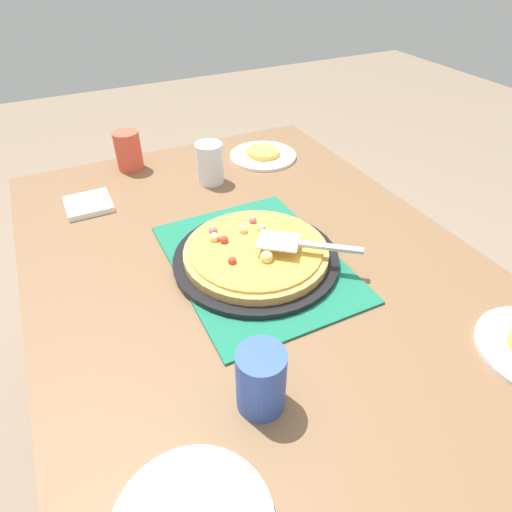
{
  "coord_description": "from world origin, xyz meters",
  "views": [
    {
      "loc": [
        0.71,
        -0.35,
        1.39
      ],
      "look_at": [
        0.0,
        0.0,
        0.77
      ],
      "focal_mm": 30.57,
      "sensor_mm": 36.0,
      "label": 1
    }
  ],
  "objects_px": {
    "pizza_pan": "(256,258)",
    "served_slice_left": "(263,152)",
    "plate_near_left": "(263,156)",
    "cup_near": "(128,151)",
    "napkin_stack": "(88,204)",
    "pizza_server": "(300,244)",
    "cup_corner": "(261,380)",
    "pizza": "(256,251)",
    "cup_far": "(210,163)"
  },
  "relations": [
    {
      "from": "pizza",
      "to": "served_slice_left",
      "type": "relative_size",
      "value": 3.0
    },
    {
      "from": "cup_corner",
      "to": "pizza_pan",
      "type": "bearing_deg",
      "value": 155.04
    },
    {
      "from": "pizza_pan",
      "to": "cup_corner",
      "type": "xyz_separation_m",
      "value": [
        0.33,
        -0.16,
        0.05
      ]
    },
    {
      "from": "cup_far",
      "to": "pizza_server",
      "type": "height_order",
      "value": "cup_far"
    },
    {
      "from": "pizza",
      "to": "cup_far",
      "type": "bearing_deg",
      "value": 172.9
    },
    {
      "from": "served_slice_left",
      "to": "pizza_server",
      "type": "height_order",
      "value": "pizza_server"
    },
    {
      "from": "cup_near",
      "to": "cup_far",
      "type": "height_order",
      "value": "same"
    },
    {
      "from": "plate_near_left",
      "to": "cup_near",
      "type": "relative_size",
      "value": 1.83
    },
    {
      "from": "plate_near_left",
      "to": "cup_near",
      "type": "height_order",
      "value": "cup_near"
    },
    {
      "from": "pizza_pan",
      "to": "plate_near_left",
      "type": "height_order",
      "value": "pizza_pan"
    },
    {
      "from": "served_slice_left",
      "to": "pizza_server",
      "type": "relative_size",
      "value": 0.53
    },
    {
      "from": "cup_far",
      "to": "cup_near",
      "type": "bearing_deg",
      "value": -134.65
    },
    {
      "from": "served_slice_left",
      "to": "pizza",
      "type": "bearing_deg",
      "value": -28.65
    },
    {
      "from": "pizza",
      "to": "pizza_server",
      "type": "bearing_deg",
      "value": 52.07
    },
    {
      "from": "pizza_pan",
      "to": "pizza_server",
      "type": "distance_m",
      "value": 0.11
    },
    {
      "from": "served_slice_left",
      "to": "napkin_stack",
      "type": "distance_m",
      "value": 0.58
    },
    {
      "from": "pizza",
      "to": "napkin_stack",
      "type": "xyz_separation_m",
      "value": [
        -0.42,
        -0.31,
        -0.03
      ]
    },
    {
      "from": "served_slice_left",
      "to": "napkin_stack",
      "type": "relative_size",
      "value": 0.92
    },
    {
      "from": "cup_near",
      "to": "pizza_server",
      "type": "xyz_separation_m",
      "value": [
        0.67,
        0.22,
        0.01
      ]
    },
    {
      "from": "served_slice_left",
      "to": "cup_corner",
      "type": "bearing_deg",
      "value": -27.13
    },
    {
      "from": "pizza",
      "to": "napkin_stack",
      "type": "height_order",
      "value": "pizza"
    },
    {
      "from": "pizza_pan",
      "to": "served_slice_left",
      "type": "height_order",
      "value": "served_slice_left"
    },
    {
      "from": "pizza_pan",
      "to": "pizza_server",
      "type": "xyz_separation_m",
      "value": [
        0.06,
        0.08,
        0.06
      ]
    },
    {
      "from": "pizza",
      "to": "pizza_server",
      "type": "xyz_separation_m",
      "value": [
        0.06,
        0.08,
        0.04
      ]
    },
    {
      "from": "served_slice_left",
      "to": "cup_near",
      "type": "xyz_separation_m",
      "value": [
        -0.11,
        -0.41,
        0.04
      ]
    },
    {
      "from": "cup_corner",
      "to": "pizza_server",
      "type": "bearing_deg",
      "value": 139.63
    },
    {
      "from": "cup_far",
      "to": "served_slice_left",
      "type": "bearing_deg",
      "value": 110.18
    },
    {
      "from": "pizza",
      "to": "napkin_stack",
      "type": "distance_m",
      "value": 0.52
    },
    {
      "from": "cup_far",
      "to": "pizza_server",
      "type": "relative_size",
      "value": 0.58
    },
    {
      "from": "served_slice_left",
      "to": "cup_far",
      "type": "distance_m",
      "value": 0.24
    },
    {
      "from": "plate_near_left",
      "to": "napkin_stack",
      "type": "distance_m",
      "value": 0.58
    },
    {
      "from": "pizza",
      "to": "cup_far",
      "type": "relative_size",
      "value": 2.75
    },
    {
      "from": "pizza_pan",
      "to": "napkin_stack",
      "type": "height_order",
      "value": "pizza_pan"
    },
    {
      "from": "napkin_stack",
      "to": "pizza_server",
      "type": "bearing_deg",
      "value": 38.32
    },
    {
      "from": "napkin_stack",
      "to": "served_slice_left",
      "type": "bearing_deg",
      "value": 96.72
    },
    {
      "from": "cup_far",
      "to": "pizza_server",
      "type": "distance_m",
      "value": 0.47
    },
    {
      "from": "plate_near_left",
      "to": "napkin_stack",
      "type": "bearing_deg",
      "value": -83.28
    },
    {
      "from": "pizza",
      "to": "plate_near_left",
      "type": "bearing_deg",
      "value": 151.35
    },
    {
      "from": "cup_corner",
      "to": "cup_far",
      "type": "bearing_deg",
      "value": 164.58
    },
    {
      "from": "pizza_server",
      "to": "napkin_stack",
      "type": "xyz_separation_m",
      "value": [
        -0.49,
        -0.38,
        -0.06
      ]
    },
    {
      "from": "pizza_pan",
      "to": "cup_near",
      "type": "bearing_deg",
      "value": -166.6
    },
    {
      "from": "pizza",
      "to": "cup_corner",
      "type": "bearing_deg",
      "value": -24.83
    },
    {
      "from": "plate_near_left",
      "to": "napkin_stack",
      "type": "relative_size",
      "value": 1.83
    },
    {
      "from": "cup_far",
      "to": "cup_corner",
      "type": "bearing_deg",
      "value": -15.42
    },
    {
      "from": "pizza_pan",
      "to": "served_slice_left",
      "type": "distance_m",
      "value": 0.56
    },
    {
      "from": "cup_near",
      "to": "napkin_stack",
      "type": "distance_m",
      "value": 0.25
    },
    {
      "from": "cup_far",
      "to": "cup_corner",
      "type": "relative_size",
      "value": 1.0
    },
    {
      "from": "cup_far",
      "to": "pizza_server",
      "type": "bearing_deg",
      "value": 3.21
    },
    {
      "from": "plate_near_left",
      "to": "pizza",
      "type": "bearing_deg",
      "value": -28.65
    },
    {
      "from": "pizza_pan",
      "to": "pizza_server",
      "type": "bearing_deg",
      "value": 52.29
    }
  ]
}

